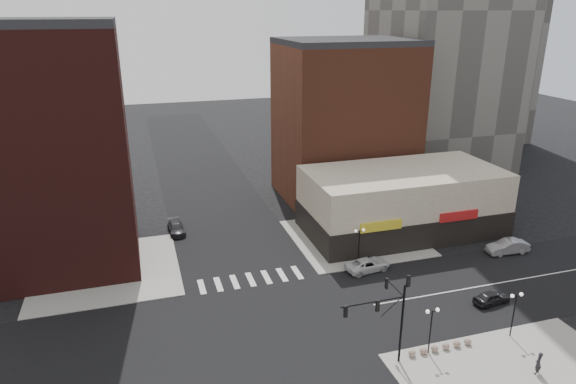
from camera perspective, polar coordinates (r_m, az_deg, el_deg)
name	(u,v)px	position (r m, az deg, el deg)	size (l,w,h in m)	color
ground	(272,323)	(47.62, -1.74, -14.32)	(240.00, 240.00, 0.00)	black
road_ew	(272,323)	(47.61, -1.74, -14.31)	(200.00, 14.00, 0.02)	black
road_ns	(272,323)	(47.61, -1.74, -14.31)	(14.00, 200.00, 0.02)	black
sidewalk_nw	(107,271)	(59.12, -19.47, -8.25)	(15.00, 15.00, 0.12)	gray
sidewalk_ne	(355,238)	(63.92, 7.42, -5.05)	(15.00, 15.00, 0.12)	gray
building_nw	(48,153)	(59.03, -25.10, 3.96)	(16.00, 15.00, 25.00)	#3B1412
building_ne_midrise	(344,123)	(75.31, 6.27, 7.60)	(18.00, 15.00, 22.00)	brown
building_ne_row	(402,206)	(65.88, 12.54, -1.54)	(24.20, 12.20, 8.00)	beige
traffic_signal	(390,308)	(41.13, 11.21, -12.52)	(5.59, 3.09, 7.77)	black
street_lamp_se_a	(432,320)	(43.61, 15.67, -13.49)	(1.22, 0.32, 4.16)	black
street_lamp_se_b	(515,304)	(48.01, 23.94, -11.28)	(1.22, 0.32, 4.16)	black
street_lamp_ne	(359,237)	(56.27, 7.93, -5.02)	(1.22, 0.32, 4.16)	black
bollard_row	(440,347)	(45.76, 16.57, -16.21)	(5.84, 0.59, 0.59)	#87685D
white_suv	(368,265)	(56.37, 8.84, -7.98)	(2.26, 4.89, 1.36)	silver
dark_sedan_east	(492,298)	(53.63, 21.69, -10.85)	(1.50, 3.73, 1.27)	black
silver_sedan	(508,247)	(64.54, 23.21, -5.60)	(1.71, 4.90, 1.62)	gray
dark_sedan_north	(176,228)	(66.10, -12.31, -3.92)	(1.87, 4.60, 1.34)	black
pedestrian	(538,363)	(45.59, 26.05, -16.71)	(0.70, 0.46, 1.91)	#252227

